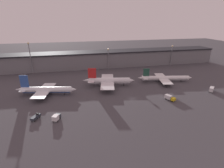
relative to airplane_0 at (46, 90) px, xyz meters
The scene contains 12 objects.
ground 57.91m from the airplane_0, 18.93° to the right, with size 600.00×600.00×0.00m, color #423F44.
terminal_building 84.53m from the airplane_0, 49.62° to the left, with size 238.59×21.11×16.33m.
airplane_0 is the anchor object (origin of this frame).
airplane_1 45.17m from the airplane_0, ahead, with size 39.50×35.84×13.93m.
airplane_2 90.67m from the airplane_0, ahead, with size 44.30×28.46×11.22m.
service_vehicle_0 35.56m from the airplane_0, 75.56° to the right, with size 4.37×5.67×3.16m.
service_vehicle_1 31.03m from the airplane_0, 92.88° to the right, with size 4.71×6.16×2.75m.
service_vehicle_2 114.61m from the airplane_0, ahead, with size 7.18×6.78×3.43m.
service_vehicle_3 81.11m from the airplane_0, 18.46° to the right, with size 5.14×7.17×3.06m.
lamp_post_0 58.55m from the airplane_0, 108.78° to the left, with size 1.80×1.80×28.70m.
lamp_post_1 76.51m from the airplane_0, 45.10° to the left, with size 1.80×1.80×20.77m.
lamp_post_2 134.90m from the airplane_0, 23.55° to the left, with size 1.80×1.80×21.63m.
Camera 1 is at (-35.02, -96.27, 48.66)m, focal length 28.00 mm.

